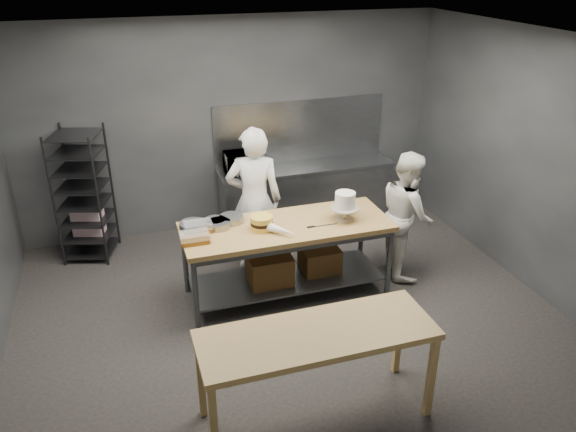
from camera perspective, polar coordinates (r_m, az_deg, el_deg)
The scene contains 16 objects.
ground at distance 6.54m, azimuth -0.15°, elevation -9.65°, with size 6.00×6.00×0.00m, color black.
back_wall at distance 8.09m, azimuth -5.61°, elevation 9.11°, with size 6.00×0.04×3.00m, color #4C4F54.
work_table at distance 6.57m, azimuth 0.06°, elevation -3.55°, with size 2.40×0.90×0.92m.
near_counter at distance 4.79m, azimuth 2.96°, elevation -12.51°, with size 2.00×0.70×0.90m.
back_counter at distance 8.41m, azimuth 1.84°, elevation 2.28°, with size 2.60×0.60×0.90m.
splashback_panel at distance 8.37m, azimuth 1.23°, elevation 8.71°, with size 2.60×0.02×0.90m, color slate.
speed_rack at distance 7.78m, azimuth -20.00°, elevation 1.92°, with size 0.76×0.80×1.75m.
chef_behind at distance 6.97m, azimuth -3.46°, elevation 1.58°, with size 0.69×0.45×1.89m, color white.
chef_right at distance 7.09m, azimuth 11.96°, elevation 0.20°, with size 0.78×0.61×1.60m, color white.
microwave at distance 7.95m, azimuth -4.49°, elevation 5.43°, with size 0.54×0.37×0.30m, color black.
frosted_cake_stand at distance 6.47m, azimuth 5.81°, elevation 1.35°, with size 0.34×0.34×0.34m.
layer_cake at distance 6.27m, azimuth -2.70°, elevation -0.69°, with size 0.25×0.25×0.16m.
cake_pans at distance 6.41m, azimuth -7.57°, elevation -0.69°, with size 0.74×0.37×0.07m.
piping_bag at distance 6.15m, azimuth -0.80°, elevation -1.42°, with size 0.12×0.12×0.38m, color white.
offset_spatula at distance 6.37m, azimuth 3.08°, elevation -1.03°, with size 0.36×0.02×0.02m.
pastry_clamshells at distance 6.19m, azimuth -9.30°, elevation -1.63°, with size 0.39×0.45×0.11m.
Camera 1 is at (-1.62, -5.10, 3.76)m, focal length 35.00 mm.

